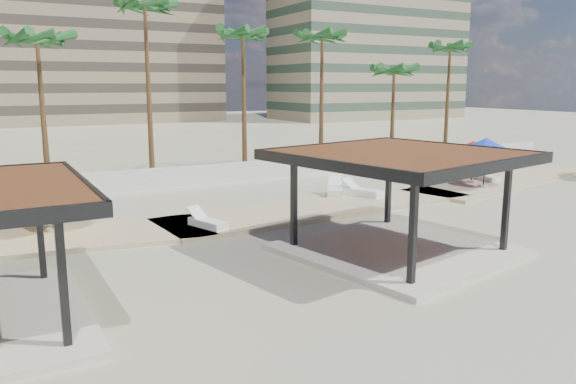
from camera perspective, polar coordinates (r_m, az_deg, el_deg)
name	(u,v)px	position (r m, az deg, el deg)	size (l,w,h in m)	color
ground	(383,254)	(20.06, 9.62, -6.19)	(200.00, 200.00, 0.00)	tan
promenade	(317,206)	(27.24, 2.99, -1.38)	(44.45, 7.97, 0.24)	#C6B284
boundary_wall	(215,174)	(33.64, -7.39, 1.83)	(56.00, 0.30, 1.20)	silver
building_mid	(90,29)	(94.74, -19.49, 15.38)	(38.00, 16.00, 30.40)	#847259
building_east	(369,17)	(101.43, 8.25, 17.23)	(32.00, 15.00, 36.40)	gray
pavilion_central	(399,193)	(19.75, 11.20, -0.06)	(8.43, 8.43, 3.62)	beige
umbrella_b	(49,174)	(23.44, -23.11, 1.74)	(3.28, 3.28, 2.66)	beige
umbrella_c	(473,147)	(34.51, 18.32, 4.38)	(2.81, 2.81, 2.42)	beige
umbrella_d	(486,145)	(32.95, 19.47, 4.53)	(3.51, 3.51, 2.76)	beige
lounger_a	(207,223)	(22.87, -8.20, -3.10)	(1.20, 2.03, 0.73)	white
lounger_b	(335,190)	(29.57, 4.79, 0.23)	(1.93, 2.37, 0.89)	white
lounger_c	(362,192)	(29.21, 7.54, 0.02)	(1.44, 2.34, 0.84)	white
lounger_d	(486,177)	(35.75, 19.43, 1.42)	(0.82, 1.91, 0.70)	white
palm_c	(37,45)	(33.30, -24.12, 13.48)	(3.00, 3.00, 9.03)	brown
palm_d	(145,14)	(35.30, -14.32, 17.12)	(3.00, 3.00, 11.16)	brown
palm_e	(243,40)	(36.70, -4.59, 15.12)	(3.00, 3.00, 9.77)	brown
palm_f	(322,42)	(39.71, 3.49, 14.94)	(3.00, 3.00, 9.87)	brown
palm_g	(394,74)	(42.78, 10.72, 11.71)	(3.00, 3.00, 7.67)	brown
palm_h	(450,52)	(47.29, 16.13, 13.51)	(3.00, 3.00, 9.54)	brown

